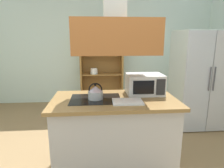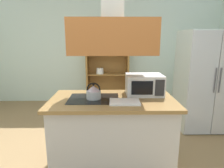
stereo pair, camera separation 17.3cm
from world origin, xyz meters
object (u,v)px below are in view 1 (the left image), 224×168
Objects in this scene: refrigerator at (199,79)px; dish_cabinet at (101,70)px; kettle at (95,92)px; microwave at (145,84)px; cutting_board at (128,102)px.

refrigerator is 0.92× the size of dish_cabinet.
kettle is 0.66m from microwave.
refrigerator reaches higher than microwave.
dish_cabinet is 9.71× the size of kettle.
microwave is at bearing 15.75° from kettle.
refrigerator is 1.59m from microwave.
refrigerator reaches higher than kettle.
microwave is at bearing -143.20° from refrigerator.
dish_cabinet is 2.70m from cutting_board.
dish_cabinet is at bearing 141.38° from refrigerator.
refrigerator is 8.95× the size of kettle.
kettle is 0.58× the size of cutting_board.
microwave is (0.50, -2.36, 0.19)m from dish_cabinet.
dish_cabinet is 2.55m from kettle.
kettle is at bearing -149.36° from refrigerator.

